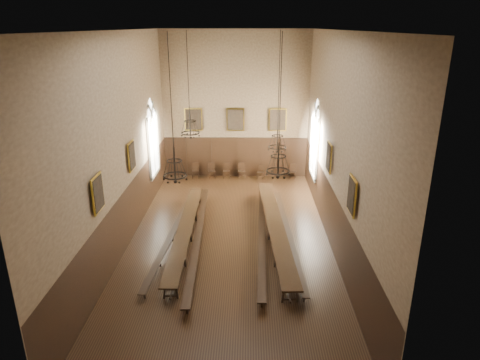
{
  "coord_description": "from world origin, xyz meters",
  "views": [
    {
      "loc": [
        0.84,
        -17.12,
        9.18
      ],
      "look_at": [
        0.44,
        1.5,
        2.42
      ],
      "focal_mm": 32.0,
      "sensor_mm": 36.0,
      "label": 1
    }
  ],
  "objects_px": {
    "chandelier_back_right": "(277,140)",
    "chandelier_front_left": "(175,167)",
    "bench_left_inner": "(198,237)",
    "chair_7": "(292,174)",
    "chair_5": "(260,174)",
    "bench_right_outer": "(288,236)",
    "chair_1": "(196,173)",
    "chair_2": "(212,173)",
    "chandelier_front_right": "(278,163)",
    "table_right": "(275,232)",
    "bench_left_outer": "(173,236)",
    "chair_3": "(227,173)",
    "chair_4": "(242,173)",
    "chandelier_back_left": "(190,127)",
    "bench_right_inner": "(262,235)",
    "table_left": "(186,234)"
  },
  "relations": [
    {
      "from": "bench_right_inner",
      "to": "table_right",
      "type": "bearing_deg",
      "value": 11.38
    },
    {
      "from": "chandelier_front_left",
      "to": "bench_left_outer",
      "type": "bearing_deg",
      "value": 105.86
    },
    {
      "from": "chair_4",
      "to": "chair_5",
      "type": "xyz_separation_m",
      "value": [
        1.18,
        -0.09,
        -0.03
      ]
    },
    {
      "from": "chair_3",
      "to": "chandelier_back_right",
      "type": "relative_size",
      "value": 0.18
    },
    {
      "from": "chair_7",
      "to": "chandelier_front_right",
      "type": "height_order",
      "value": "chandelier_front_right"
    },
    {
      "from": "chandelier_front_right",
      "to": "chair_2",
      "type": "bearing_deg",
      "value": 108.09
    },
    {
      "from": "bench_left_inner",
      "to": "chair_3",
      "type": "bearing_deg",
      "value": 84.6
    },
    {
      "from": "chair_5",
      "to": "chair_7",
      "type": "bearing_deg",
      "value": 12.14
    },
    {
      "from": "chair_1",
      "to": "chandelier_back_right",
      "type": "relative_size",
      "value": 0.18
    },
    {
      "from": "table_right",
      "to": "chandelier_front_right",
      "type": "height_order",
      "value": "chandelier_front_right"
    },
    {
      "from": "chair_2",
      "to": "chandelier_front_right",
      "type": "bearing_deg",
      "value": -84.44
    },
    {
      "from": "table_left",
      "to": "chandelier_front_left",
      "type": "distance_m",
      "value": 4.77
    },
    {
      "from": "bench_left_outer",
      "to": "chair_3",
      "type": "distance_m",
      "value": 8.79
    },
    {
      "from": "chair_3",
      "to": "table_left",
      "type": "bearing_deg",
      "value": -103.88
    },
    {
      "from": "table_left",
      "to": "chair_4",
      "type": "distance_m",
      "value": 8.92
    },
    {
      "from": "bench_right_outer",
      "to": "chandelier_front_left",
      "type": "bearing_deg",
      "value": -148.67
    },
    {
      "from": "bench_right_outer",
      "to": "chair_7",
      "type": "distance_m",
      "value": 8.45
    },
    {
      "from": "chair_2",
      "to": "chair_3",
      "type": "relative_size",
      "value": 1.02
    },
    {
      "from": "bench_left_inner",
      "to": "chair_5",
      "type": "distance_m",
      "value": 9.13
    },
    {
      "from": "chair_3",
      "to": "bench_right_inner",
      "type": "bearing_deg",
      "value": -81.17
    },
    {
      "from": "chandelier_back_left",
      "to": "chandelier_back_right",
      "type": "xyz_separation_m",
      "value": [
        4.06,
        -0.1,
        -0.57
      ]
    },
    {
      "from": "chair_2",
      "to": "chandelier_front_left",
      "type": "xyz_separation_m",
      "value": [
        -0.31,
        -11.13,
        4.09
      ]
    },
    {
      "from": "bench_right_outer",
      "to": "table_right",
      "type": "bearing_deg",
      "value": 166.22
    },
    {
      "from": "bench_left_inner",
      "to": "chair_3",
      "type": "xyz_separation_m",
      "value": [
        0.82,
        8.71,
        -0.02
      ]
    },
    {
      "from": "bench_right_inner",
      "to": "chair_4",
      "type": "xyz_separation_m",
      "value": [
        -1.05,
        8.44,
        -0.0
      ]
    },
    {
      "from": "bench_left_inner",
      "to": "table_left",
      "type": "bearing_deg",
      "value": 168.22
    },
    {
      "from": "table_left",
      "to": "chair_1",
      "type": "height_order",
      "value": "chair_1"
    },
    {
      "from": "bench_left_inner",
      "to": "chair_7",
      "type": "xyz_separation_m",
      "value": [
        5.0,
        8.65,
        -0.02
      ]
    },
    {
      "from": "chandelier_back_right",
      "to": "chandelier_front_left",
      "type": "height_order",
      "value": "same"
    },
    {
      "from": "table_left",
      "to": "chandelier_front_left",
      "type": "xyz_separation_m",
      "value": [
        0.14,
        -2.57,
        4.02
      ]
    },
    {
      "from": "chair_4",
      "to": "chandelier_front_left",
      "type": "relative_size",
      "value": 0.19
    },
    {
      "from": "chair_5",
      "to": "chandelier_front_right",
      "type": "bearing_deg",
      "value": -76.29
    },
    {
      "from": "bench_right_inner",
      "to": "chair_5",
      "type": "height_order",
      "value": "chair_5"
    },
    {
      "from": "bench_right_outer",
      "to": "chandelier_back_right",
      "type": "height_order",
      "value": "chandelier_back_right"
    },
    {
      "from": "chandelier_back_left",
      "to": "bench_right_inner",
      "type": "bearing_deg",
      "value": -33.03
    },
    {
      "from": "chair_7",
      "to": "chandelier_front_left",
      "type": "height_order",
      "value": "chandelier_front_left"
    },
    {
      "from": "chair_7",
      "to": "bench_right_outer",
      "type": "bearing_deg",
      "value": -85.3
    },
    {
      "from": "bench_right_outer",
      "to": "chair_2",
      "type": "relative_size",
      "value": 9.83
    },
    {
      "from": "bench_left_outer",
      "to": "chair_2",
      "type": "bearing_deg",
      "value": 82.96
    },
    {
      "from": "bench_left_inner",
      "to": "chair_2",
      "type": "xyz_separation_m",
      "value": [
        -0.12,
        8.68,
        -0.01
      ]
    },
    {
      "from": "chair_1",
      "to": "chandelier_back_right",
      "type": "height_order",
      "value": "chandelier_back_right"
    },
    {
      "from": "chair_3",
      "to": "chair_4",
      "type": "height_order",
      "value": "chair_4"
    },
    {
      "from": "bench_left_inner",
      "to": "chandelier_back_right",
      "type": "relative_size",
      "value": 2.02
    },
    {
      "from": "table_left",
      "to": "bench_right_outer",
      "type": "bearing_deg",
      "value": 1.72
    },
    {
      "from": "chandelier_front_right",
      "to": "bench_right_outer",
      "type": "bearing_deg",
      "value": 71.79
    },
    {
      "from": "chair_1",
      "to": "chair_5",
      "type": "height_order",
      "value": "chair_1"
    },
    {
      "from": "bench_left_outer",
      "to": "chair_2",
      "type": "relative_size",
      "value": 9.44
    },
    {
      "from": "bench_right_inner",
      "to": "chair_1",
      "type": "xyz_separation_m",
      "value": [
        -4.0,
        8.45,
        -0.01
      ]
    },
    {
      "from": "chandelier_back_right",
      "to": "chandelier_front_left",
      "type": "bearing_deg",
      "value": -129.62
    },
    {
      "from": "table_left",
      "to": "chandelier_front_right",
      "type": "relative_size",
      "value": 1.86
    }
  ]
}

